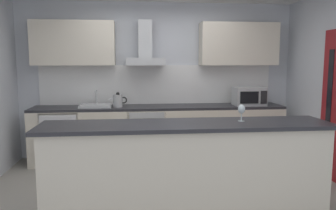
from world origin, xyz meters
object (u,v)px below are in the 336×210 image
(sink, at_px, (96,105))
(microwave, at_px, (249,96))
(kettle, at_px, (118,101))
(range_hood, at_px, (145,51))
(oven, at_px, (146,133))
(refrigerator, at_px, (63,137))
(wine_glass, at_px, (241,110))

(sink, bearing_deg, microwave, -0.89)
(kettle, bearing_deg, range_hood, 20.15)
(oven, bearing_deg, sink, 179.21)
(refrigerator, bearing_deg, kettle, -2.00)
(range_hood, bearing_deg, microwave, -5.27)
(oven, bearing_deg, wine_glass, -64.79)
(sink, height_order, kettle, sink)
(range_hood, distance_m, wine_glass, 2.39)
(refrigerator, xyz_separation_m, kettle, (0.89, -0.03, 0.58))
(refrigerator, height_order, wine_glass, wine_glass)
(oven, xyz_separation_m, range_hood, (-0.00, 0.13, 1.33))
(refrigerator, xyz_separation_m, microwave, (3.04, -0.03, 0.62))
(refrigerator, height_order, kettle, kettle)
(sink, distance_m, wine_glass, 2.64)
(oven, xyz_separation_m, kettle, (-0.44, -0.03, 0.55))
(microwave, height_order, range_hood, range_hood)
(refrigerator, relative_size, range_hood, 1.18)
(refrigerator, bearing_deg, microwave, -0.47)
(refrigerator, bearing_deg, sink, 1.47)
(oven, xyz_separation_m, microwave, (1.71, -0.03, 0.59))
(microwave, distance_m, wine_glass, 2.10)
(microwave, height_order, kettle, microwave)
(refrigerator, distance_m, range_hood, 1.91)
(oven, distance_m, sink, 0.92)
(sink, xyz_separation_m, wine_glass, (1.72, -1.98, 0.19))
(oven, xyz_separation_m, refrigerator, (-1.33, -0.00, -0.03))
(microwave, relative_size, sink, 1.00)
(refrigerator, bearing_deg, range_hood, 5.67)
(sink, bearing_deg, refrigerator, -178.53)
(microwave, xyz_separation_m, wine_glass, (-0.78, -1.95, 0.07))
(range_hood, bearing_deg, oven, -90.00)
(microwave, bearing_deg, oven, 179.06)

